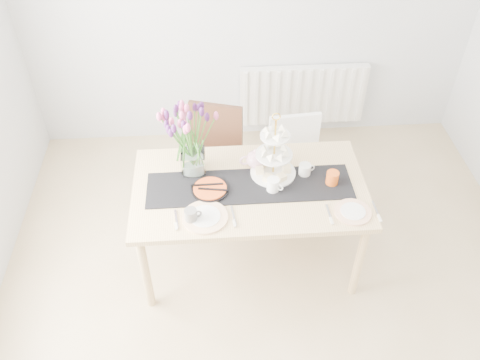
{
  "coord_description": "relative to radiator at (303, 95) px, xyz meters",
  "views": [
    {
      "loc": [
        -0.38,
        -1.88,
        3.12
      ],
      "look_at": [
        -0.21,
        0.58,
        0.86
      ],
      "focal_mm": 38.0,
      "sensor_mm": 36.0,
      "label": 1
    }
  ],
  "objects": [
    {
      "name": "plate_left",
      "position": [
        -0.95,
        -1.83,
        0.31
      ],
      "size": [
        0.33,
        0.33,
        0.02
      ],
      "primitive_type": "cylinder",
      "rotation": [
        0.0,
        0.0,
        0.12
      ],
      "color": "white",
      "rests_on": "dining_table"
    },
    {
      "name": "cream_jug",
      "position": [
        -0.25,
        -1.46,
        0.34
      ],
      "size": [
        0.1,
        0.1,
        0.09
      ],
      "primitive_type": "cylinder",
      "rotation": [
        0.0,
        0.0,
        0.21
      ],
      "color": "silver",
      "rests_on": "dining_table"
    },
    {
      "name": "chair_white",
      "position": [
        -0.22,
        -0.98,
        0.03
      ],
      "size": [
        0.45,
        0.45,
        0.84
      ],
      "rotation": [
        0.0,
        0.0,
        0.09
      ],
      "color": "white",
      "rests_on": "ground"
    },
    {
      "name": "room_shell",
      "position": [
        -0.5,
        -2.19,
        0.85
      ],
      "size": [
        4.5,
        4.5,
        4.5
      ],
      "color": "tan",
      "rests_on": "ground"
    },
    {
      "name": "radiator",
      "position": [
        0.0,
        0.0,
        0.0
      ],
      "size": [
        1.2,
        0.08,
        0.6
      ],
      "primitive_type": "cube",
      "color": "white",
      "rests_on": "room_shell"
    },
    {
      "name": "cake_stand",
      "position": [
        -0.47,
        -1.44,
        0.43
      ],
      "size": [
        0.32,
        0.32,
        0.46
      ],
      "rotation": [
        0.0,
        0.0,
        -0.08
      ],
      "color": "gold",
      "rests_on": "dining_table"
    },
    {
      "name": "tulip_vase",
      "position": [
        -1.02,
        -1.37,
        0.63
      ],
      "size": [
        0.61,
        0.61,
        0.52
      ],
      "rotation": [
        0.0,
        0.0,
        0.31
      ],
      "color": "silver",
      "rests_on": "dining_table"
    },
    {
      "name": "mug_orange",
      "position": [
        -0.08,
        -1.57,
        0.35
      ],
      "size": [
        0.12,
        0.12,
        0.1
      ],
      "primitive_type": "cylinder",
      "rotation": [
        0.0,
        0.0,
        0.83
      ],
      "color": "#D85718",
      "rests_on": "dining_table"
    },
    {
      "name": "dining_table",
      "position": [
        -0.64,
        -1.56,
        0.22
      ],
      "size": [
        1.6,
        0.9,
        0.75
      ],
      "color": "tan",
      "rests_on": "ground"
    },
    {
      "name": "table_runner",
      "position": [
        -0.64,
        -1.56,
        0.3
      ],
      "size": [
        1.4,
        0.35,
        0.01
      ],
      "primitive_type": "cube",
      "color": "black",
      "rests_on": "dining_table"
    },
    {
      "name": "chair_brown",
      "position": [
        -0.88,
        -0.85,
        0.06
      ],
      "size": [
        0.54,
        0.54,
        0.88
      ],
      "rotation": [
        0.0,
        0.0,
        -0.29
      ],
      "color": "#3C2315",
      "rests_on": "ground"
    },
    {
      "name": "mug_grey",
      "position": [
        -1.04,
        -1.85,
        0.35
      ],
      "size": [
        0.1,
        0.1,
        0.09
      ],
      "primitive_type": "cylinder",
      "rotation": [
        0.0,
        0.0,
        0.25
      ],
      "color": "slate",
      "rests_on": "dining_table"
    },
    {
      "name": "mug_white",
      "position": [
        -0.49,
        -1.61,
        0.35
      ],
      "size": [
        0.12,
        0.12,
        0.1
      ],
      "primitive_type": "cylinder",
      "rotation": [
        0.0,
        0.0,
        -0.55
      ],
      "color": "white",
      "rests_on": "dining_table"
    },
    {
      "name": "teapot",
      "position": [
        -0.58,
        -1.35,
        0.37
      ],
      "size": [
        0.24,
        0.2,
        0.14
      ],
      "primitive_type": null,
      "rotation": [
        0.0,
        0.0,
        0.12
      ],
      "color": "silver",
      "rests_on": "dining_table"
    },
    {
      "name": "plate_right",
      "position": [
        0.0,
        -1.85,
        0.31
      ],
      "size": [
        0.25,
        0.25,
        0.01
      ],
      "primitive_type": "cylinder",
      "rotation": [
        0.0,
        0.0,
        0.04
      ],
      "color": "white",
      "rests_on": "dining_table"
    },
    {
      "name": "tart_tin",
      "position": [
        -0.91,
        -1.58,
        0.31
      ],
      "size": [
        0.25,
        0.25,
        0.03
      ],
      "rotation": [
        0.0,
        0.0,
        -0.42
      ],
      "color": "black",
      "rests_on": "dining_table"
    }
  ]
}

